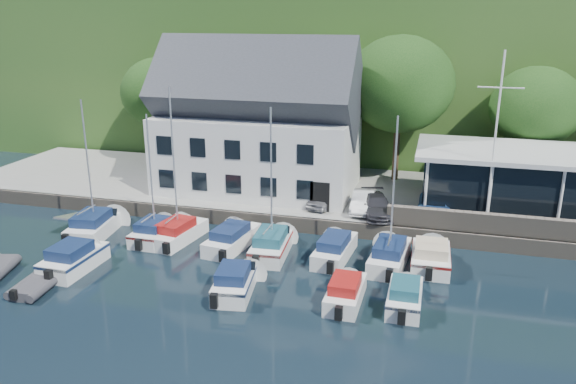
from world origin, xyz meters
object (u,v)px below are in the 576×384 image
club_pavilion (519,181)px  boat_r2_2 (235,279)px  boat_r1_7 (431,255)px  boat_r2_4 (405,294)px  car_silver (323,198)px  harbor_building (258,130)px  car_dgrey (377,205)px  boat_r2_0 (74,256)px  boat_r2_3 (346,289)px  boat_r1_2 (175,174)px  boat_r1_4 (271,178)px  flagpole (495,142)px  boat_r1_5 (335,246)px  boat_r1_3 (232,236)px  car_blue (434,205)px  boat_r1_1 (151,174)px  car_white (363,201)px  dinghy_1 (35,284)px  boat_r1_6 (394,187)px  boat_r1_0 (88,163)px

club_pavilion → boat_r2_2: (-14.65, -13.85, -2.30)m
boat_r1_7 → boat_r2_2: 11.02m
boat_r2_4 → car_silver: bearing=120.2°
harbor_building → car_dgrey: size_ratio=3.29×
boat_r2_0 → boat_r2_2: 9.49m
boat_r2_3 → boat_r2_4: size_ratio=1.04×
boat_r1_2 → boat_r2_0: size_ratio=1.50×
boat_r1_4 → boat_r2_2: size_ratio=1.74×
flagpole → boat_r1_5: bearing=-149.2°
boat_r1_3 → club_pavilion: bearing=34.7°
car_blue → boat_r2_0: (-18.94, -11.17, -0.92)m
club_pavilion → boat_r1_7: 9.97m
club_pavilion → boat_r2_0: club_pavilion is taller
club_pavilion → boat_r1_4: 16.78m
boat_r1_5 → boat_r2_2: bearing=-122.0°
boat_r1_1 → boat_r1_3: boat_r1_1 is taller
car_white → boat_r1_3: size_ratio=0.60×
harbor_building → boat_r2_4: 18.51m
boat_r2_4 → boat_r1_4: bearing=151.6°
car_white → car_blue: size_ratio=0.96×
dinghy_1 → boat_r2_3: bearing=6.0°
boat_r1_2 → dinghy_1: bearing=-109.1°
boat_r1_2 → boat_r1_3: boat_r1_2 is taller
boat_r1_5 → boat_r1_6: (3.13, -0.11, 3.86)m
boat_r1_7 → boat_r1_0: bearing=-179.4°
car_blue → boat_r1_3: 13.12m
boat_r1_0 → boat_r2_0: boat_r1_0 is taller
boat_r1_2 → boat_r1_5: size_ratio=1.35×
boat_r1_1 → car_dgrey: bearing=23.1°
boat_r1_6 → boat_r2_2: (-7.22, -5.34, -3.84)m
boat_r1_5 → flagpole: bearing=35.8°
flagpole → boat_r1_3: size_ratio=1.61×
boat_r1_4 → boat_r1_6: size_ratio=1.01×
boat_r1_3 → dinghy_1: size_ratio=2.20×
boat_r2_4 → boat_r1_7: bearing=77.4°
car_dgrey → boat_r1_2: bearing=-171.5°
car_blue → boat_r2_3: 11.64m
car_blue → boat_r1_6: boat_r1_6 is taller
boat_r1_7 → boat_r2_3: (-3.91, -5.15, -0.08)m
boat_r2_4 → flagpole: bearing=66.5°
boat_r1_7 → boat_r1_1: bearing=-179.6°
car_dgrey → flagpole: size_ratio=0.42×
boat_r1_1 → boat_r2_0: size_ratio=1.49×
car_silver → dinghy_1: size_ratio=1.16×
car_blue → club_pavilion: bearing=28.0°
flagpole → boat_r2_0: size_ratio=1.84×
boat_r1_4 → boat_r1_5: bearing=1.7°
boat_r1_4 → boat_r2_3: boat_r1_4 is taller
boat_r2_0 → boat_r2_2: size_ratio=1.07×
boat_r1_3 → boat_r1_6: size_ratio=0.72×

